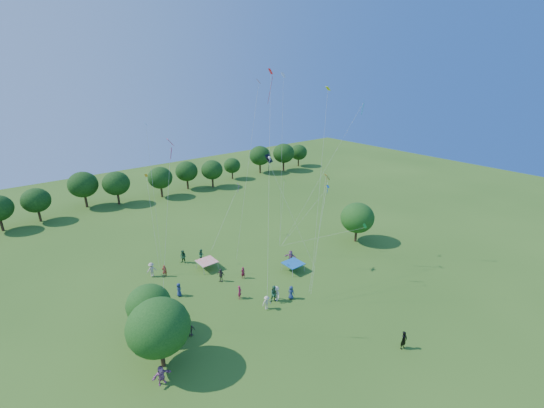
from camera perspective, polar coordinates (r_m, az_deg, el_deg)
The scene contains 39 objects.
ground at distance 34.51m, azimuth 16.21°, elevation -24.11°, with size 160.00×160.00×0.00m, color #3E691F.
near_tree_west at distance 32.63m, azimuth -17.37°, elevation -17.97°, with size 5.23×5.23×6.36m.
near_tree_north at distance 36.73m, azimuth -18.78°, elevation -14.68°, with size 4.07×4.07×5.16m.
near_tree_east at distance 53.70m, azimuth 13.24°, elevation -2.11°, with size 4.82×4.82×5.91m.
treeline at distance 73.66m, azimuth -21.85°, elevation 3.37°, with size 88.01×8.77×6.77m.
tent_red_stripe at distance 47.09m, azimuth -10.19°, elevation -8.84°, with size 2.20×2.20×1.10m.
tent_blue at distance 45.99m, azimuth 3.35°, elevation -9.28°, with size 2.20×2.20×1.10m.
man_in_black at distance 36.83m, azimuth 19.97°, elevation -19.44°, with size 0.67×0.43×1.79m, color black.
crowd_person_0 at distance 39.56m, azimuth -19.13°, elevation -16.27°, with size 0.86×0.46×1.74m, color navy.
crowd_person_1 at distance 46.80m, azimuth -16.51°, elevation -10.00°, with size 0.56×0.36×1.51m, color maroon.
crowd_person_2 at distance 49.20m, azimuth -11.04°, elevation -7.84°, with size 0.81×0.44×1.65m, color #29603B.
crowd_person_3 at distance 47.23m, azimuth -18.37°, elevation -9.73°, with size 1.18×0.53×1.81m, color #B6A092.
crowd_person_4 at distance 44.35m, azimuth -8.06°, elevation -10.98°, with size 0.98×0.45×1.67m, color #3D3331.
crowd_person_5 at distance 47.78m, azimuth 2.93°, elevation -8.27°, with size 1.66×0.59×1.77m, color #8E5378.
crowd_person_6 at distance 42.72m, azimuth -14.40°, elevation -12.89°, with size 0.78×0.42×1.57m, color navy.
crowd_person_7 at distance 44.72m, azimuth -4.59°, elevation -10.67°, with size 0.56×0.36×1.50m, color maroon.
crowd_person_8 at distance 49.05m, azimuth -13.77°, elevation -8.05°, with size 0.90×0.48×1.82m, color #23522F.
crowd_person_9 at distance 40.61m, azimuth 0.67°, elevation -13.89°, with size 1.17×0.52×1.79m, color beige.
crowd_person_10 at distance 37.01m, azimuth -12.70°, elevation -18.56°, with size 0.93×0.42×1.58m, color #413834.
crowd_person_11 at distance 33.21m, azimuth -16.98°, elevation -24.28°, with size 1.60×0.57×1.72m, color #AE6597.
crowd_person_12 at distance 41.05m, azimuth 3.02°, elevation -13.69°, with size 0.77×0.42×1.56m, color navy.
crowd_person_13 at distance 41.21m, azimuth -5.09°, elevation -13.60°, with size 0.59×0.38×1.57m, color #9C1C40.
crowd_person_14 at distance 40.44m, azimuth 0.38°, elevation -13.92°, with size 0.96×0.52×1.94m, color #285E3C.
crowd_person_15 at distance 39.50m, azimuth -0.84°, elevation -15.21°, with size 1.01×0.45×1.55m, color beige.
pirate_kite at distance 41.95m, azimuth -0.26°, elevation 6.67°, with size 3.31×5.99×13.33m.
red_high_kite at distance 40.30m, azimuth -0.34°, elevation 13.59°, with size 6.76×7.89×22.56m.
small_kite_0 at distance 30.99m, azimuth -15.91°, elevation 3.71°, with size 1.97×2.54×17.35m.
small_kite_1 at distance 41.49m, azimuth -3.01°, elevation 12.09°, with size 3.19×1.78×21.52m.
small_kite_2 at distance 39.05m, azimuth 8.22°, elevation 0.63°, with size 4.29×2.05×11.88m.
small_kite_3 at distance 48.17m, azimuth 1.78°, elevation 2.06°, with size 1.86×1.30×9.03m.
small_kite_4 at distance 48.49m, azimuth 7.22°, elevation 0.69°, with size 5.45×3.31×8.21m.
small_kite_5 at distance 52.70m, azimuth -5.88°, elevation 1.54°, with size 7.57×4.52×6.90m.
small_kite_6 at distance 45.10m, azimuth 1.64°, elevation 12.83°, with size 0.89×0.54×22.13m.
small_kite_7 at distance 45.14m, azimuth 10.26°, elevation 8.66°, with size 6.79×6.83×19.30m.
small_kite_8 at distance 39.65m, azimuth 7.95°, elevation 0.13°, with size 4.58×3.00×11.85m.
small_kite_9 at distance 46.22m, azimuth -18.60°, elevation 0.26°, with size 1.26×3.80×10.66m.
small_kite_10 at distance 35.60m, azimuth 7.89°, elevation 7.47°, with size 2.28×1.18×20.99m.
small_kite_11 at distance 48.58m, azimuth 12.13°, elevation -3.97°, with size 8.06×7.97×3.70m.
small_kite_12 at distance 43.33m, azimuth -18.51°, elevation 5.71°, with size 0.69×1.38×17.08m.
Camera 1 is at (-21.59, -12.74, 23.72)m, focal length 24.00 mm.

